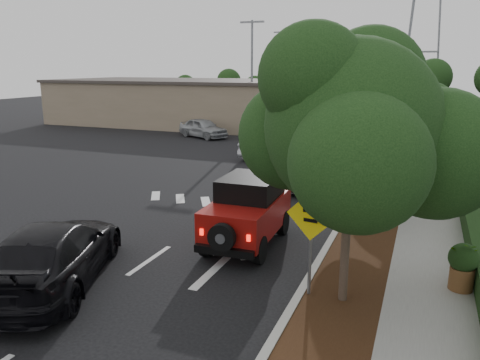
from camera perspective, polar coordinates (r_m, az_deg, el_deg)
The scene contains 19 objects.
ground at distance 13.92m, azimuth -10.96°, elevation -9.58°, with size 120.00×120.00×0.00m, color black.
curb at distance 23.45m, azimuth 15.08°, elevation 0.00°, with size 0.20×70.00×0.15m, color #9E9B93.
planting_strip at distance 23.37m, azimuth 17.51°, elevation -0.25°, with size 1.80×70.00×0.12m, color black.
sidewalk at distance 23.32m, azimuth 22.16°, elevation -0.66°, with size 2.00×70.00×0.12m, color gray.
hedge at distance 23.32m, azimuth 25.66°, elevation -0.15°, with size 0.80×70.00×0.80m, color black.
commercial_building at distance 46.90m, azimuth -7.93°, elevation 9.39°, with size 22.00×12.00×4.00m, color #817159.
transmission_tower at distance 58.95m, azimuth 20.76°, elevation 7.56°, with size 7.00×4.00×28.00m, color slate, non-canonical shape.
street_tree_near at distance 11.65m, azimuth 12.33°, elevation -14.51°, with size 3.80×3.80×5.92m, color black, non-canonical shape.
street_tree_mid at distance 18.09m, azimuth 16.08°, elevation -4.35°, with size 3.20×3.20×5.32m, color black, non-canonical shape.
street_tree_far at distance 24.35m, azimuth 17.69°, elevation 0.15°, with size 3.40×3.40×5.62m, color black, non-canonical shape.
light_pole_a at distance 39.49m, azimuth 1.41°, elevation 5.81°, with size 2.00×0.22×9.00m, color slate, non-canonical shape.
light_pole_b at distance 51.11m, azimuth 5.07°, elevation 7.57°, with size 2.00×0.22×9.00m, color slate, non-canonical shape.
red_jeep at distance 14.66m, azimuth 1.16°, elevation -3.64°, with size 1.95×4.18×2.11m.
silver_suv_ahead at distance 22.36m, azimuth 8.81°, elevation 1.65°, with size 2.75×5.97×1.66m, color #989C9F.
black_suv_oncoming at distance 12.89m, azimuth -21.79°, elevation -8.33°, with size 2.31×5.67×1.65m, color black.
silver_sedan_oncoming at distance 28.81m, azimuth 3.13°, elevation 4.36°, with size 1.62×4.64×1.53m, color #A0A2A8.
parked_suv at distance 36.73m, azimuth -4.53°, elevation 6.35°, with size 1.78×4.41×1.50m, color #979A9E.
speed_hump_sign at distance 11.01m, azimuth 8.62°, elevation -5.89°, with size 1.20×0.20×2.57m.
terracotta_planter at distance 12.68m, azimuth 25.56°, elevation -9.00°, with size 0.71×0.71×1.24m.
Camera 1 is at (7.06, -10.69, 5.45)m, focal length 35.00 mm.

